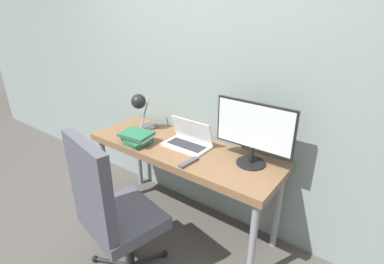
{
  "coord_description": "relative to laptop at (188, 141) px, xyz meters",
  "views": [
    {
      "loc": [
        1.36,
        -1.42,
        1.88
      ],
      "look_at": [
        0.12,
        0.25,
        0.95
      ],
      "focal_mm": 28.0,
      "sensor_mm": 36.0,
      "label": 1
    }
  ],
  "objects": [
    {
      "name": "desk",
      "position": [
        -0.02,
        -0.05,
        -0.12
      ],
      "size": [
        1.67,
        0.56,
        0.77
      ],
      "color": "brown",
      "rests_on": "ground_plane"
    },
    {
      "name": "book_stack",
      "position": [
        -0.37,
        -0.22,
        0.01
      ],
      "size": [
        0.27,
        0.23,
        0.1
      ],
      "color": "#286B47",
      "rests_on": "desk"
    },
    {
      "name": "desk_lamp",
      "position": [
        -0.53,
        -0.0,
        0.2
      ],
      "size": [
        0.16,
        0.27,
        0.35
      ],
      "color": "#4C4C51",
      "rests_on": "desk"
    },
    {
      "name": "ground_plane",
      "position": [
        -0.02,
        -0.33,
        -0.81
      ],
      "size": [
        12.0,
        12.0,
        0.0
      ],
      "primitive_type": "plane",
      "color": "#514C47"
    },
    {
      "name": "wall_back",
      "position": [
        -0.02,
        0.29,
        0.49
      ],
      "size": [
        8.0,
        0.05,
        2.6
      ],
      "color": "gray",
      "rests_on": "ground_plane"
    },
    {
      "name": "tv_remote",
      "position": [
        0.18,
        -0.23,
        -0.04
      ],
      "size": [
        0.06,
        0.18,
        0.02
      ],
      "color": "#4C4C51",
      "rests_on": "desk"
    },
    {
      "name": "office_chair",
      "position": [
        -0.05,
        -0.79,
        -0.2
      ],
      "size": [
        0.61,
        0.59,
        1.13
      ],
      "color": "black",
      "rests_on": "ground_plane"
    },
    {
      "name": "laptop",
      "position": [
        0.0,
        0.0,
        0.0
      ],
      "size": [
        0.38,
        0.22,
        0.22
      ],
      "color": "silver",
      "rests_on": "desk"
    },
    {
      "name": "monitor",
      "position": [
        0.55,
        0.04,
        0.22
      ],
      "size": [
        0.59,
        0.22,
        0.47
      ],
      "color": "black",
      "rests_on": "desk"
    }
  ]
}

